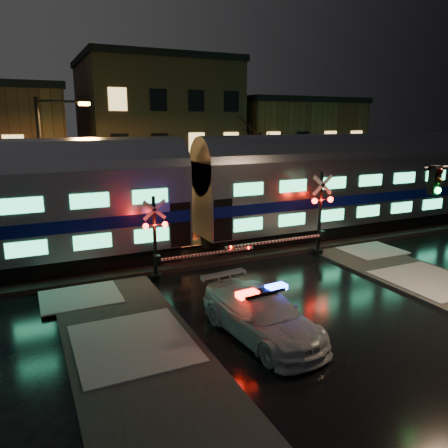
% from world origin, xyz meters
% --- Properties ---
extents(ground, '(120.00, 120.00, 0.00)m').
position_xyz_m(ground, '(0.00, 0.00, 0.00)').
color(ground, black).
rests_on(ground, ground).
extents(ballast, '(90.00, 4.20, 0.24)m').
position_xyz_m(ballast, '(0.00, 5.00, 0.12)').
color(ballast, black).
rests_on(ballast, ground).
extents(sidewalk_left, '(4.00, 20.00, 0.12)m').
position_xyz_m(sidewalk_left, '(-6.50, -6.00, 0.06)').
color(sidewalk_left, '#2D2D2D').
rests_on(sidewalk_left, ground).
extents(building_mid, '(12.00, 11.00, 11.50)m').
position_xyz_m(building_mid, '(2.00, 22.50, 5.75)').
color(building_mid, brown).
rests_on(building_mid, ground).
extents(building_right, '(12.00, 10.00, 8.50)m').
position_xyz_m(building_right, '(15.00, 22.00, 4.25)').
color(building_right, '#533920').
rests_on(building_right, ground).
extents(train, '(51.00, 3.12, 5.92)m').
position_xyz_m(train, '(-1.49, 5.00, 3.38)').
color(train, black).
rests_on(train, ballast).
extents(police_car, '(2.61, 5.37, 1.67)m').
position_xyz_m(police_car, '(-2.53, -4.08, 0.76)').
color(police_car, silver).
rests_on(police_car, ground).
extents(crossing_signal_right, '(6.20, 0.67, 4.39)m').
position_xyz_m(crossing_signal_right, '(4.25, 2.31, 1.82)').
color(crossing_signal_right, black).
rests_on(crossing_signal_right, ground).
extents(crossing_signal_left, '(5.32, 0.64, 3.76)m').
position_xyz_m(crossing_signal_left, '(-3.80, 2.30, 1.55)').
color(crossing_signal_left, black).
rests_on(crossing_signal_left, ground).
extents(streetlight, '(2.69, 0.28, 8.05)m').
position_xyz_m(streetlight, '(-7.85, 9.00, 4.64)').
color(streetlight, black).
rests_on(streetlight, ground).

